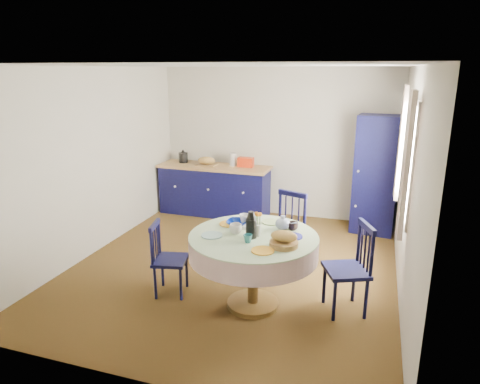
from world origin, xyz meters
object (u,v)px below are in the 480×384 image
object	(u,v)px
chair_left	(167,258)
mug_c	(293,226)
kitchen_counter	(215,189)
chair_far	(286,232)
mug_d	(244,219)
pantry_cabinet	(376,175)
mug_a	(236,229)
dining_table	(254,247)
mug_b	(248,239)
chair_right	(350,268)
cobalt_bowl	(238,223)

from	to	relation	value
chair_left	mug_c	size ratio (longest dim) A/B	7.38
kitchen_counter	chair_left	size ratio (longest dim) A/B	2.31
chair_far	mug_d	size ratio (longest dim) A/B	9.18
chair_left	pantry_cabinet	bearing A→B (deg)	-51.19
mug_a	kitchen_counter	bearing A→B (deg)	115.38
dining_table	mug_c	xyz separation A→B (m)	(0.35, 0.28, 0.17)
kitchen_counter	chair_far	size ratio (longest dim) A/B	1.96
chair_left	chair_far	bearing A→B (deg)	-60.75
mug_b	mug_d	size ratio (longest dim) A/B	0.84
chair_right	mug_d	xyz separation A→B (m)	(-1.18, 0.11, 0.37)
pantry_cabinet	chair_left	bearing A→B (deg)	-122.58
mug_a	dining_table	bearing A→B (deg)	2.43
pantry_cabinet	kitchen_counter	bearing A→B (deg)	-175.25
mug_a	mug_d	size ratio (longest dim) A/B	1.22
mug_d	kitchen_counter	bearing A→B (deg)	118.17
chair_right	mug_b	bearing A→B (deg)	-90.61
chair_left	mug_a	size ratio (longest dim) A/B	6.41
pantry_cabinet	chair_far	world-z (taller)	pantry_cabinet
dining_table	chair_right	size ratio (longest dim) A/B	1.39
dining_table	mug_c	world-z (taller)	dining_table
mug_c	kitchen_counter	bearing A→B (deg)	126.87
kitchen_counter	dining_table	distance (m)	3.14
mug_a	cobalt_bowl	world-z (taller)	mug_a
chair_far	chair_right	bearing A→B (deg)	-23.34
chair_far	chair_left	bearing A→B (deg)	-118.82
dining_table	mug_a	xyz separation A→B (m)	(-0.20, -0.01, 0.18)
cobalt_bowl	mug_a	bearing A→B (deg)	-76.81
chair_left	mug_d	size ratio (longest dim) A/B	7.79
cobalt_bowl	pantry_cabinet	bearing A→B (deg)	60.24
pantry_cabinet	chair_far	bearing A→B (deg)	-115.29
cobalt_bowl	chair_right	bearing A→B (deg)	-0.39
chair_left	mug_a	xyz separation A→B (m)	(0.80, 0.02, 0.44)
kitchen_counter	dining_table	world-z (taller)	kitchen_counter
dining_table	chair_left	bearing A→B (deg)	-178.61
mug_a	cobalt_bowl	distance (m)	0.25
mug_b	kitchen_counter	bearing A→B (deg)	116.95
mug_c	mug_d	bearing A→B (deg)	174.74
dining_table	mug_b	size ratio (longest dim) A/B	14.73
dining_table	chair_left	world-z (taller)	dining_table
chair_left	cobalt_bowl	world-z (taller)	cobalt_bowl
chair_left	mug_a	world-z (taller)	mug_a
chair_left	mug_c	world-z (taller)	mug_c
dining_table	cobalt_bowl	world-z (taller)	dining_table
mug_d	cobalt_bowl	size ratio (longest dim) A/B	0.46
kitchen_counter	chair_far	xyz separation A→B (m)	(1.63, -1.75, 0.05)
mug_a	mug_d	distance (m)	0.34
chair_left	chair_right	distance (m)	1.99
pantry_cabinet	mug_b	xyz separation A→B (m)	(-1.16, -2.89, -0.05)
chair_left	mug_c	bearing A→B (deg)	-90.17
mug_a	mug_c	world-z (taller)	mug_a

